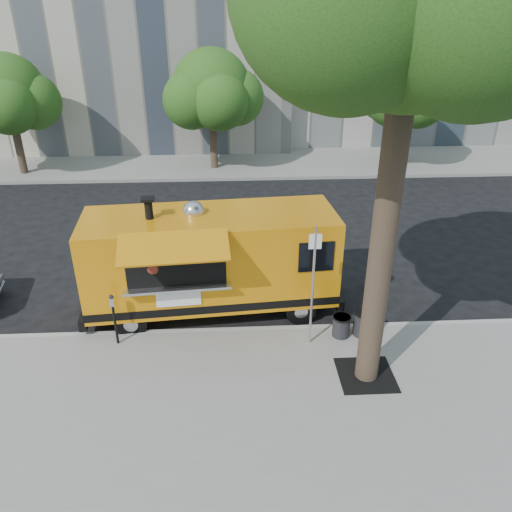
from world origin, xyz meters
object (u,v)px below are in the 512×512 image
at_px(sign_post, 313,280).
at_px(parking_meter, 114,314).
at_px(far_tree_b, 212,89).
at_px(food_truck, 210,260).
at_px(far_tree_c, 407,91).
at_px(trash_bin_left, 341,325).
at_px(far_tree_a, 7,93).
at_px(trash_bin_right, 364,322).

relative_size(sign_post, parking_meter, 2.25).
relative_size(far_tree_b, food_truck, 0.82).
distance_m(far_tree_b, far_tree_c, 9.01).
height_order(far_tree_b, trash_bin_left, far_tree_b).
relative_size(far_tree_b, trash_bin_left, 10.15).
bearing_deg(far_tree_a, food_truck, -52.81).
height_order(food_truck, trash_bin_right, food_truck).
xyz_separation_m(far_tree_b, trash_bin_right, (3.89, -14.00, -3.35)).
xyz_separation_m(food_truck, trash_bin_right, (3.69, -1.47, -1.04)).
bearing_deg(parking_meter, sign_post, -2.52).
bearing_deg(trash_bin_left, parking_meter, -179.80).
height_order(far_tree_a, trash_bin_right, far_tree_a).
distance_m(far_tree_b, food_truck, 12.74).
bearing_deg(trash_bin_right, far_tree_b, 105.55).
bearing_deg(parking_meter, trash_bin_left, 0.20).
bearing_deg(trash_bin_right, far_tree_c, 69.56).
height_order(sign_post, food_truck, food_truck).
height_order(sign_post, parking_meter, sign_post).
relative_size(far_tree_c, parking_meter, 3.90).
height_order(sign_post, trash_bin_left, sign_post).
height_order(far_tree_a, far_tree_b, far_tree_b).
distance_m(food_truck, trash_bin_left, 3.64).
height_order(far_tree_a, parking_meter, far_tree_a).
height_order(far_tree_b, parking_meter, far_tree_b).
distance_m(sign_post, food_truck, 2.93).
xyz_separation_m(far_tree_c, trash_bin_right, (-5.11, -13.70, -3.23)).
distance_m(far_tree_a, parking_meter, 15.59).
bearing_deg(far_tree_b, trash_bin_left, -76.59).
xyz_separation_m(far_tree_a, far_tree_b, (9.00, 0.40, 0.06)).
distance_m(far_tree_c, food_truck, 15.23).
bearing_deg(far_tree_c, sign_post, -114.81).
relative_size(sign_post, trash_bin_right, 4.74).
distance_m(sign_post, trash_bin_left, 1.63).
xyz_separation_m(sign_post, parking_meter, (-4.55, 0.20, -0.87)).
relative_size(far_tree_a, trash_bin_right, 8.46).
bearing_deg(food_truck, far_tree_b, 86.08).
xyz_separation_m(trash_bin_left, trash_bin_right, (0.55, 0.03, 0.05)).
bearing_deg(far_tree_a, trash_bin_left, -47.84).
distance_m(far_tree_a, trash_bin_right, 19.03).
relative_size(far_tree_a, far_tree_c, 1.03).
bearing_deg(trash_bin_left, far_tree_b, 103.41).
bearing_deg(far_tree_c, food_truck, -125.72).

